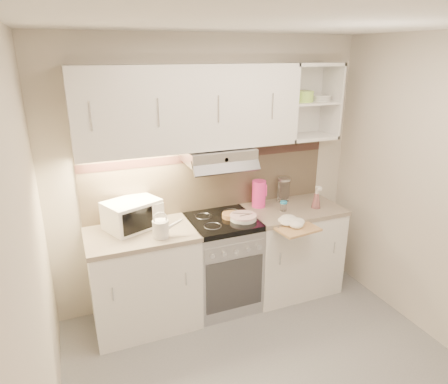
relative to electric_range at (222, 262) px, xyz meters
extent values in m
plane|color=gray|center=(0.00, -1.10, -0.45)|extent=(3.00, 3.00, 0.00)
cube|color=beige|center=(0.00, 0.30, 0.80)|extent=(3.00, 0.04, 2.50)
cube|color=beige|center=(-1.50, -1.10, 0.80)|extent=(0.04, 2.80, 2.50)
cube|color=white|center=(0.00, -1.10, 2.05)|extent=(3.00, 2.80, 0.04)
cube|color=tan|center=(0.00, 0.29, 0.77)|extent=(2.40, 0.02, 0.64)
cube|color=#3C2420|center=(0.00, 0.28, 0.97)|extent=(2.40, 0.01, 0.08)
cube|color=white|center=(-0.25, 0.13, 1.45)|extent=(1.90, 0.34, 0.70)
cube|color=white|center=(0.95, 0.13, 1.45)|extent=(0.50, 0.34, 0.70)
cylinder|color=#A3DA54|center=(0.87, 0.13, 1.50)|extent=(0.19, 0.19, 0.10)
cylinder|color=silver|center=(1.07, 0.13, 1.48)|extent=(0.18, 0.18, 0.06)
cube|color=#B7B7BC|center=(0.00, 0.10, 1.03)|extent=(0.60, 0.40, 0.12)
cube|color=white|center=(-0.75, 0.00, -0.02)|extent=(0.90, 0.60, 0.86)
cube|color=gray|center=(-0.75, 0.00, 0.43)|extent=(0.92, 0.62, 0.04)
cube|color=white|center=(0.75, 0.00, -0.02)|extent=(0.90, 0.60, 0.86)
cube|color=gray|center=(0.75, 0.00, 0.43)|extent=(0.92, 0.62, 0.04)
cube|color=#B7B7BC|center=(0.00, 0.00, -0.03)|extent=(0.60, 0.58, 0.85)
cube|color=black|center=(0.00, 0.00, 0.42)|extent=(0.60, 0.60, 0.05)
cube|color=white|center=(-0.79, 0.12, 0.57)|extent=(0.52, 0.46, 0.25)
cube|color=black|center=(-0.79, -0.04, 0.57)|extent=(0.27, 0.12, 0.19)
cylinder|color=silver|center=(-0.61, -0.16, 0.52)|extent=(0.13, 0.13, 0.14)
cone|color=silver|center=(-0.51, -0.16, 0.54)|extent=(0.18, 0.05, 0.11)
torus|color=silver|center=(-0.61, -0.16, 0.61)|extent=(0.12, 0.02, 0.12)
cylinder|color=silver|center=(0.17, -0.09, 0.46)|extent=(0.25, 0.25, 0.01)
cylinder|color=silver|center=(0.17, -0.09, 0.47)|extent=(0.25, 0.25, 0.01)
cylinder|color=silver|center=(0.17, -0.09, 0.49)|extent=(0.25, 0.25, 0.01)
cube|color=silver|center=(0.17, -0.09, 0.50)|extent=(0.15, 0.07, 0.01)
cylinder|color=tan|center=(0.09, 0.00, 0.47)|extent=(0.16, 0.16, 0.04)
cylinder|color=#FF3193|center=(0.45, 0.15, 0.58)|extent=(0.13, 0.13, 0.27)
cube|color=#FF3193|center=(0.51, 0.13, 0.62)|extent=(0.03, 0.04, 0.11)
cylinder|color=white|center=(0.75, 0.20, 0.56)|extent=(0.12, 0.12, 0.22)
cylinder|color=#B7B7BC|center=(0.75, 0.20, 0.68)|extent=(0.13, 0.13, 0.02)
cylinder|color=silver|center=(0.61, -0.04, 0.49)|extent=(0.06, 0.06, 0.08)
cylinder|color=teal|center=(0.61, -0.04, 0.54)|extent=(0.07, 0.07, 0.02)
cone|color=pink|center=(0.95, -0.09, 0.52)|extent=(0.09, 0.09, 0.15)
cube|color=tan|center=(0.55, -0.36, 0.42)|extent=(0.40, 0.36, 0.02)
camera|label=1|loc=(-1.26, -3.11, 1.89)|focal=32.00mm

